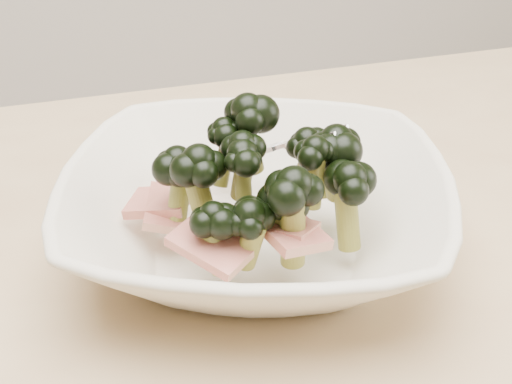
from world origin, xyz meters
TOP-DOWN VIEW (x-y plane):
  - broccoli_dish at (0.09, 0.05)m, footprint 0.36×0.36m

SIDE VIEW (x-z plane):
  - broccoli_dish at x=0.09m, z-range 0.73..0.85m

